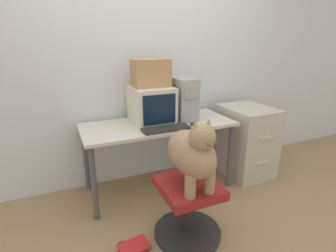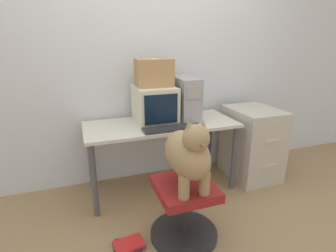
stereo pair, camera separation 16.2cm
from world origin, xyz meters
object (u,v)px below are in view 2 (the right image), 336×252
object	(u,v)px
keyboard	(167,129)
filing_cabinet	(252,143)
cardboard_box	(154,73)
book_stack_floor	(129,245)
dog	(188,153)
office_chair	(184,209)
crt_monitor	(155,104)
pc_tower	(185,98)

from	to	relation	value
keyboard	filing_cabinet	xyz separation A→B (m)	(1.04, 0.15, -0.33)
cardboard_box	keyboard	bearing A→B (deg)	-84.45
book_stack_floor	dog	bearing A→B (deg)	-7.86
cardboard_box	office_chair	bearing A→B (deg)	-90.92
book_stack_floor	keyboard	bearing A→B (deg)	46.39
crt_monitor	book_stack_floor	world-z (taller)	crt_monitor
pc_tower	keyboard	size ratio (longest dim) A/B	0.96
cardboard_box	book_stack_floor	xyz separation A→B (m)	(-0.45, -0.80, -1.17)
pc_tower	filing_cabinet	size ratio (longest dim) A/B	0.54
keyboard	dog	size ratio (longest dim) A/B	0.80
office_chair	book_stack_floor	distance (m)	0.49
dog	book_stack_floor	world-z (taller)	dog
pc_tower	dog	bearing A→B (deg)	-111.34
crt_monitor	filing_cabinet	world-z (taller)	crt_monitor
pc_tower	keyboard	xyz separation A→B (m)	(-0.29, -0.29, -0.20)
crt_monitor	keyboard	distance (m)	0.34
crt_monitor	book_stack_floor	xyz separation A→B (m)	(-0.45, -0.80, -0.86)
filing_cabinet	cardboard_box	world-z (taller)	cardboard_box
keyboard	filing_cabinet	distance (m)	1.10
dog	filing_cabinet	size ratio (longest dim) A/B	0.69
keyboard	cardboard_box	xyz separation A→B (m)	(-0.03, 0.30, 0.46)
dog	keyboard	bearing A→B (deg)	85.75
crt_monitor	pc_tower	bearing A→B (deg)	-0.21
office_chair	cardboard_box	size ratio (longest dim) A/B	1.55
dog	filing_cabinet	bearing A→B (deg)	33.38
crt_monitor	dog	size ratio (longest dim) A/B	0.80
pc_tower	keyboard	world-z (taller)	pc_tower
crt_monitor	cardboard_box	xyz separation A→B (m)	(-0.00, 0.00, 0.30)
office_chair	filing_cabinet	bearing A→B (deg)	31.70
filing_cabinet	crt_monitor	bearing A→B (deg)	172.27
keyboard	book_stack_floor	size ratio (longest dim) A/B	1.82
dog	crt_monitor	bearing A→B (deg)	89.12
filing_cabinet	cardboard_box	distance (m)	1.34
crt_monitor	office_chair	size ratio (longest dim) A/B	0.82
cardboard_box	filing_cabinet	bearing A→B (deg)	-7.93
dog	cardboard_box	size ratio (longest dim) A/B	1.59
office_chair	dog	distance (m)	0.49
pc_tower	cardboard_box	bearing A→B (deg)	179.10
office_chair	dog	bearing A→B (deg)	-90.00
keyboard	book_stack_floor	world-z (taller)	keyboard
crt_monitor	cardboard_box	bearing A→B (deg)	90.00
keyboard	crt_monitor	bearing A→B (deg)	95.62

